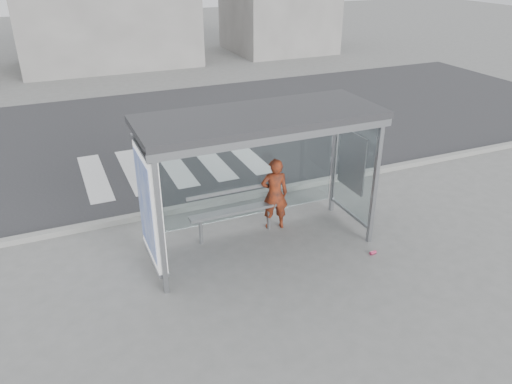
# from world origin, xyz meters

# --- Properties ---
(ground) EXTENTS (80.00, 80.00, 0.00)m
(ground) POSITION_xyz_m (0.00, 0.00, 0.00)
(ground) COLOR slate
(ground) RESTS_ON ground
(road) EXTENTS (30.00, 10.00, 0.01)m
(road) POSITION_xyz_m (0.00, 7.00, 0.00)
(road) COLOR #2B2B2E
(road) RESTS_ON ground
(curb) EXTENTS (30.00, 0.18, 0.12)m
(curb) POSITION_xyz_m (0.00, 1.95, 0.06)
(curb) COLOR gray
(curb) RESTS_ON ground
(crosswalk) EXTENTS (4.55, 3.00, 0.00)m
(crosswalk) POSITION_xyz_m (-0.50, 4.50, 0.00)
(crosswalk) COLOR silver
(crosswalk) RESTS_ON ground
(bus_shelter) EXTENTS (4.25, 1.65, 2.62)m
(bus_shelter) POSITION_xyz_m (-0.37, 0.06, 1.98)
(bus_shelter) COLOR gray
(bus_shelter) RESTS_ON ground
(building_center) EXTENTS (8.00, 5.00, 5.00)m
(building_center) POSITION_xyz_m (0.00, 18.00, 2.50)
(building_center) COLOR slate
(building_center) RESTS_ON ground
(person) EXTENTS (0.62, 0.48, 1.50)m
(person) POSITION_xyz_m (0.55, 0.53, 0.75)
(person) COLOR orange
(person) RESTS_ON ground
(bench) EXTENTS (1.85, 0.28, 0.95)m
(bench) POSITION_xyz_m (-0.29, 0.53, 0.56)
(bench) COLOR gray
(bench) RESTS_ON ground
(soda_can) EXTENTS (0.13, 0.08, 0.07)m
(soda_can) POSITION_xyz_m (1.80, -1.12, 0.03)
(soda_can) COLOR #E74472
(soda_can) RESTS_ON ground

